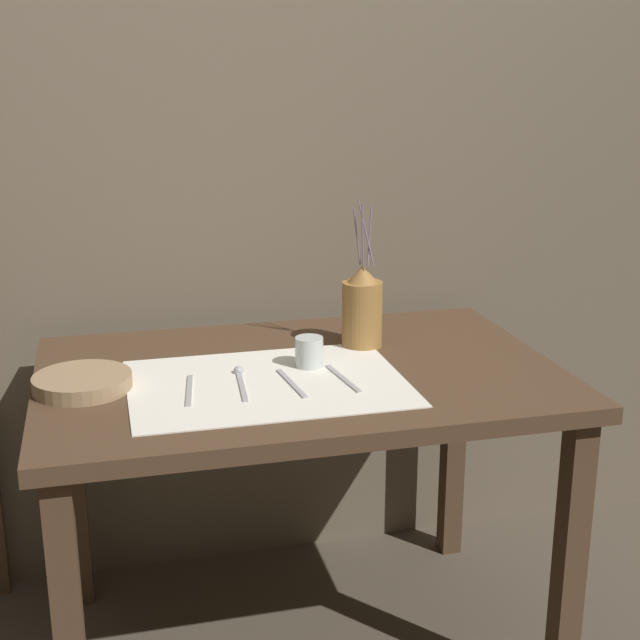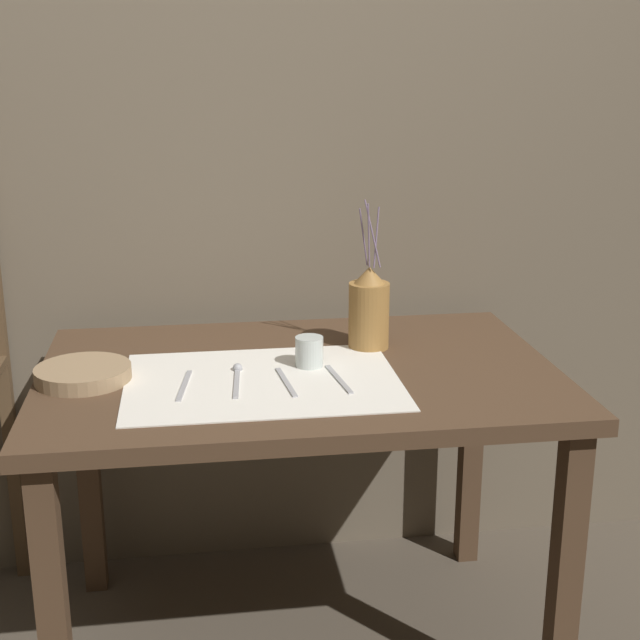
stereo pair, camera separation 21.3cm
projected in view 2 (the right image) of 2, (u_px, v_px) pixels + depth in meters
stone_wall_back at (276, 168)px, 2.54m from camera, size 7.00×0.06×2.40m
wooden_table at (299, 406)px, 2.19m from camera, size 1.25×0.83×0.78m
linen_cloth at (262, 381)px, 2.07m from camera, size 0.64×0.47×0.00m
pitcher_with_flowers at (369, 310)px, 2.29m from camera, size 0.10×0.10×0.39m
wooden_bowl at (83, 374)px, 2.07m from camera, size 0.22×0.22×0.04m
glass_tumbler_near at (309, 352)px, 2.16m from camera, size 0.07×0.07×0.07m
fork_inner at (184, 385)px, 2.03m from camera, size 0.04×0.19×0.00m
spoon_outer at (237, 374)px, 2.10m from camera, size 0.03×0.20×0.02m
fork_outer at (286, 382)px, 2.05m from camera, size 0.03×0.19×0.00m
knife_center at (339, 379)px, 2.07m from camera, size 0.04×0.19×0.00m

